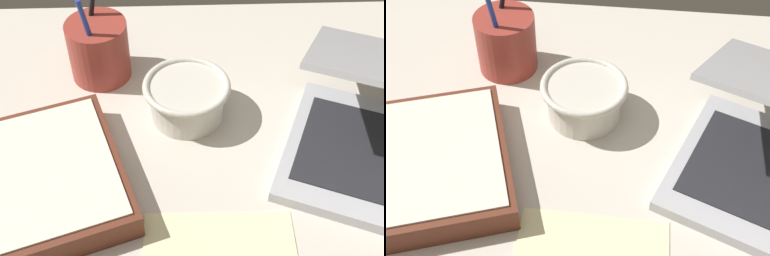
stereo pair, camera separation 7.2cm
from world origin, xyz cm
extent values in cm
cube|color=beige|center=(0.00, 0.00, 1.00)|extent=(140.00, 100.00, 2.00)
cylinder|color=silver|center=(1.26, 19.91, 4.97)|extent=(11.26, 11.26, 5.95)
torus|color=silver|center=(1.26, 19.91, 7.95)|extent=(13.24, 13.24, 1.06)
cylinder|color=#9E382D|center=(-12.73, 30.21, 7.00)|extent=(9.85, 9.85, 10.00)
cylinder|color=black|center=(-13.95, 32.63, 10.19)|extent=(3.75, 2.30, 14.24)
cylinder|color=#233899|center=(-13.07, 27.53, 10.55)|extent=(3.10, 1.09, 15.06)
cube|color=silver|center=(-18.23, 6.04, 6.19)|extent=(24.55, 26.77, 0.30)
camera|label=1|loc=(-0.34, -39.23, 61.24)|focal=50.00mm
camera|label=2|loc=(6.85, -38.96, 61.24)|focal=50.00mm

